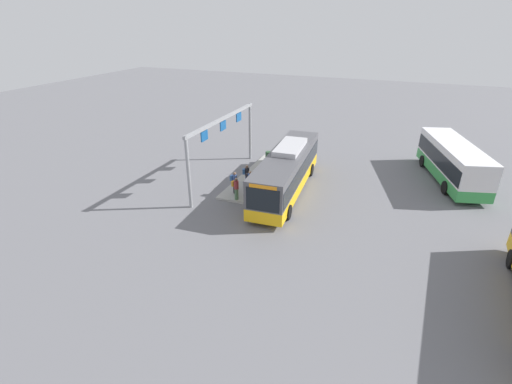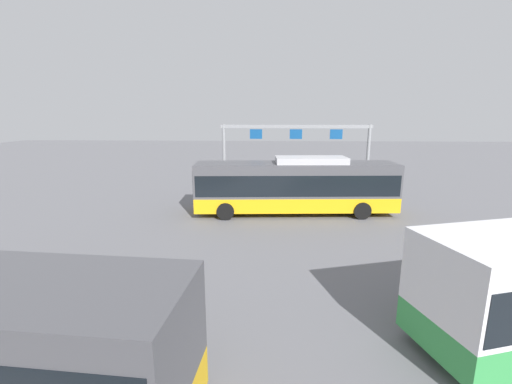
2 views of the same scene
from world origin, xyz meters
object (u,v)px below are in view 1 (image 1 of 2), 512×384
at_px(bus_main, 287,169).
at_px(trash_bin, 268,156).
at_px(person_waiting_far, 247,175).
at_px(person_boarding, 236,188).
at_px(person_waiting_mid, 250,180).
at_px(bus_background_left, 453,160).
at_px(person_waiting_near, 235,182).

xyz_separation_m(bus_main, trash_bin, (-5.23, -3.39, -1.20)).
distance_m(bus_main, person_waiting_far, 3.19).
distance_m(person_boarding, person_waiting_mid, 1.65).
bearing_deg(bus_main, bus_background_left, 117.29).
distance_m(person_waiting_near, trash_bin, 7.30).
xyz_separation_m(bus_main, person_boarding, (2.98, -2.81, -0.76)).
relative_size(bus_background_left, person_waiting_mid, 5.99).
bearing_deg(bus_main, person_waiting_near, -61.95).
distance_m(bus_background_left, trash_bin, 15.21).
xyz_separation_m(person_waiting_mid, person_waiting_far, (-0.90, -0.65, 0.00)).
distance_m(bus_main, person_boarding, 4.17).
height_order(bus_background_left, person_waiting_mid, bus_background_left).
height_order(person_waiting_near, trash_bin, person_waiting_near).
relative_size(person_waiting_mid, trash_bin, 1.86).
bearing_deg(bus_background_left, person_boarding, 108.55).
bearing_deg(person_waiting_far, person_boarding, -108.07).
height_order(person_boarding, person_waiting_mid, same).
xyz_separation_m(bus_background_left, trash_bin, (1.73, -15.07, -1.17)).
bearing_deg(bus_background_left, bus_main, 104.88).
distance_m(person_waiting_near, person_waiting_far, 1.60).
distance_m(person_waiting_mid, person_waiting_far, 1.11).
height_order(person_waiting_near, person_waiting_mid, same).
distance_m(bus_background_left, person_waiting_mid, 16.39).
relative_size(bus_background_left, trash_bin, 11.11).
distance_m(person_boarding, person_waiting_near, 1.07).
bearing_deg(person_waiting_mid, person_boarding, -78.98).
xyz_separation_m(person_waiting_far, trash_bin, (-5.72, -0.33, -0.44)).
relative_size(bus_main, bus_background_left, 1.20).
height_order(bus_background_left, person_waiting_near, bus_background_left).
bearing_deg(bus_main, trash_bin, -150.50).
bearing_deg(trash_bin, person_waiting_near, 0.28).
height_order(bus_main, bus_background_left, bus_main).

